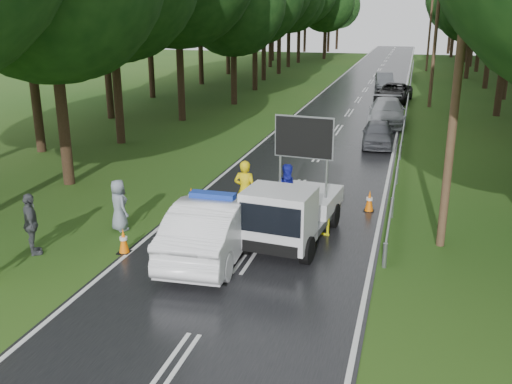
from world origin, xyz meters
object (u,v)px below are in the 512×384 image
(officer, at_px, (245,190))
(queue_car_second, at_px, (387,112))
(barrier, at_px, (295,206))
(queue_car_fourth, at_px, (384,80))
(queue_car_third, at_px, (393,93))
(police_sedan, at_px, (213,227))
(queue_car_first, at_px, (378,134))
(work_truck, at_px, (291,212))
(civilian, at_px, (288,192))

(officer, bearing_deg, queue_car_second, -101.09)
(barrier, bearing_deg, queue_car_fourth, 107.15)
(queue_car_third, bearing_deg, queue_car_second, -83.60)
(police_sedan, xyz_separation_m, officer, (0.04, 2.96, 0.16))
(queue_car_fourth, bearing_deg, queue_car_first, -95.01)
(officer, bearing_deg, police_sedan, 89.23)
(work_truck, distance_m, civilian, 2.02)
(queue_car_third, bearing_deg, barrier, -87.35)
(officer, distance_m, queue_car_third, 27.33)
(work_truck, relative_size, queue_car_fourth, 1.16)
(civilian, bearing_deg, queue_car_second, 57.60)
(queue_car_third, bearing_deg, officer, -91.07)
(police_sedan, bearing_deg, queue_car_fourth, -96.73)
(queue_car_third, xyz_separation_m, queue_car_fourth, (-1.14, 8.06, -0.04))
(barrier, xyz_separation_m, civilian, (-0.40, 0.82, 0.18))
(civilian, bearing_deg, queue_car_fourth, 63.00)
(officer, bearing_deg, queue_car_fourth, -93.87)
(queue_car_second, height_order, queue_car_third, queue_car_second)
(civilian, height_order, queue_car_second, civilian)
(work_truck, xyz_separation_m, officer, (-1.85, 1.48, 0.04))
(work_truck, bearing_deg, police_sedan, -136.14)
(officer, xyz_separation_m, queue_car_second, (3.55, 18.02, -0.25))
(civilian, relative_size, queue_car_second, 0.35)
(barrier, height_order, civilian, civilian)
(police_sedan, distance_m, queue_car_fourth, 38.19)
(police_sedan, xyz_separation_m, queue_car_third, (3.59, 30.05, -0.15))
(work_truck, distance_m, queue_car_second, 19.58)
(civilian, bearing_deg, queue_car_third, 60.03)
(barrier, xyz_separation_m, officer, (-1.75, 0.35, 0.26))
(queue_car_first, relative_size, queue_car_second, 0.72)
(police_sedan, relative_size, officer, 2.58)
(officer, height_order, queue_car_fourth, officer)
(barrier, relative_size, queue_car_fourth, 0.57)
(work_truck, height_order, civilian, work_truck)
(barrier, relative_size, queue_car_first, 0.61)
(barrier, distance_m, queue_car_fourth, 35.52)
(police_sedan, relative_size, work_truck, 1.12)
(barrier, distance_m, civilian, 0.94)
(barrier, bearing_deg, queue_car_first, 100.43)
(civilian, distance_m, queue_car_second, 17.69)
(officer, bearing_deg, work_truck, 141.29)
(officer, distance_m, queue_car_second, 18.37)
(queue_car_fourth, bearing_deg, queue_car_second, -93.75)
(officer, relative_size, queue_car_second, 0.38)
(officer, bearing_deg, barrier, 168.65)
(queue_car_second, bearing_deg, queue_car_first, -94.20)
(work_truck, xyz_separation_m, queue_car_second, (1.70, 19.50, -0.20))
(civilian, height_order, queue_car_first, civilian)
(queue_car_first, bearing_deg, queue_car_fourth, 89.00)
(police_sedan, bearing_deg, queue_car_first, -106.14)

